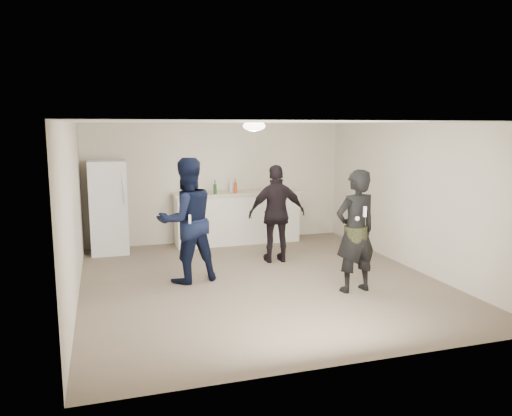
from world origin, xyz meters
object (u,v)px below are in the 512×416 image
object	(u,v)px
shaker	(185,189)
woman	(356,231)
man	(187,220)
spectator	(277,214)
counter	(237,218)
fridge	(108,207)

from	to	relation	value
shaker	woman	distance (m)	4.18
shaker	woman	xyz separation A→B (m)	(1.92, -3.71, -0.26)
man	woman	world-z (taller)	man
shaker	spectator	distance (m)	2.27
counter	man	distance (m)	2.80
fridge	woman	size ratio (longest dim) A/B	0.98
counter	fridge	world-z (taller)	fridge
shaker	spectator	bearing A→B (deg)	-52.78
counter	shaker	size ratio (longest dim) A/B	15.29
counter	woman	distance (m)	3.69
fridge	man	size ratio (longest dim) A/B	0.91
shaker	man	world-z (taller)	man
fridge	man	bearing A→B (deg)	-63.22
counter	man	size ratio (longest dim) A/B	1.32
shaker	spectator	xyz separation A→B (m)	(1.36, -1.80, -0.29)
fridge	woman	world-z (taller)	woman
spectator	counter	bearing A→B (deg)	-75.01
counter	fridge	xyz separation A→B (m)	(-2.60, -0.07, 0.38)
fridge	woman	xyz separation A→B (m)	(3.45, -3.50, 0.02)
spectator	woman	bearing A→B (deg)	111.16
fridge	woman	distance (m)	4.91
fridge	spectator	distance (m)	3.30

